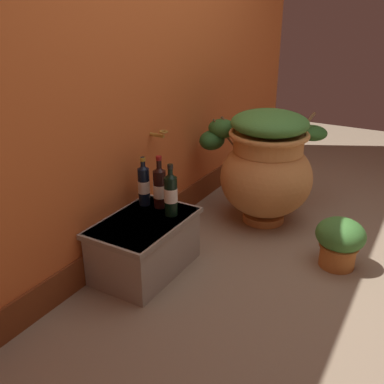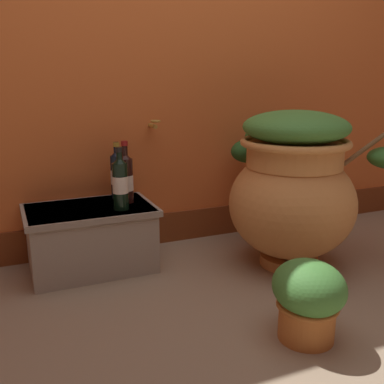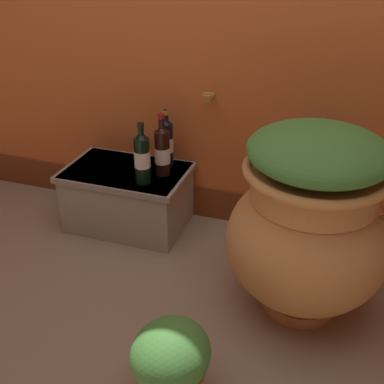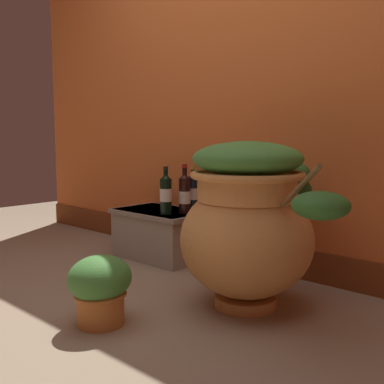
{
  "view_description": "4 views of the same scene",
  "coord_description": "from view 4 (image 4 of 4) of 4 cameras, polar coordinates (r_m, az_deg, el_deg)",
  "views": [
    {
      "loc": [
        -2.3,
        -0.48,
        1.47
      ],
      "look_at": [
        -0.07,
        0.82,
        0.36
      ],
      "focal_mm": 41.01,
      "sensor_mm": 36.0,
      "label": 1
    },
    {
      "loc": [
        -0.89,
        -1.33,
        0.96
      ],
      "look_at": [
        0.01,
        0.78,
        0.38
      ],
      "focal_mm": 42.06,
      "sensor_mm": 36.0,
      "label": 2
    },
    {
      "loc": [
        0.54,
        -1.14,
        1.44
      ],
      "look_at": [
        -0.09,
        0.7,
        0.37
      ],
      "focal_mm": 45.18,
      "sensor_mm": 36.0,
      "label": 3
    },
    {
      "loc": [
        1.74,
        -1.27,
        0.84
      ],
      "look_at": [
        -0.11,
        0.75,
        0.5
      ],
      "focal_mm": 43.01,
      "sensor_mm": 36.0,
      "label": 4
    }
  ],
  "objects": [
    {
      "name": "ground_plane",
      "position": [
        2.31,
        -10.94,
        -14.37
      ],
      "size": [
        7.0,
        7.0,
        0.0
      ],
      "primitive_type": "plane",
      "color": "gray"
    },
    {
      "name": "terracotta_urn",
      "position": [
        2.25,
        7.12,
        -3.6
      ],
      "size": [
        0.9,
        0.84,
        0.81
      ],
      "color": "#D68E4C",
      "rests_on": "ground_plane"
    },
    {
      "name": "wine_bottle_right",
      "position": [
        3.01,
        -0.92,
        -0.06
      ],
      "size": [
        0.08,
        0.08,
        0.32
      ],
      "color": "black",
      "rests_on": "stone_ledge"
    },
    {
      "name": "wine_bottle_left",
      "position": [
        2.97,
        -3.26,
        -0.11
      ],
      "size": [
        0.08,
        0.08,
        0.31
      ],
      "color": "black",
      "rests_on": "stone_ledge"
    },
    {
      "name": "stone_ledge",
      "position": [
        3.19,
        -3.78,
        -4.94
      ],
      "size": [
        0.64,
        0.42,
        0.33
      ],
      "color": "#9E9384",
      "rests_on": "ground_plane"
    },
    {
      "name": "back_wall",
      "position": [
        3.06,
        7.48,
        15.45
      ],
      "size": [
        4.4,
        0.33,
        2.6
      ],
      "color": "#D6662D",
      "rests_on": "ground_plane"
    },
    {
      "name": "wine_bottle_middle",
      "position": [
        3.1,
        0.14,
        0.15
      ],
      "size": [
        0.07,
        0.07,
        0.31
      ],
      "color": "black",
      "rests_on": "stone_ledge"
    },
    {
      "name": "potted_shrub",
      "position": [
        2.12,
        -11.32,
        -11.5
      ],
      "size": [
        0.27,
        0.29,
        0.31
      ],
      "color": "#C17033",
      "rests_on": "ground_plane"
    }
  ]
}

